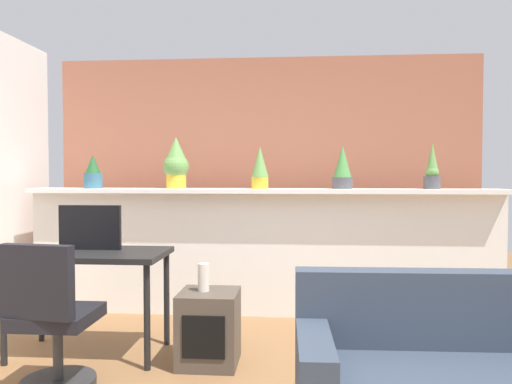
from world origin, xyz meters
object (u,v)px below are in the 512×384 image
Objects in this scene: side_cube_shelf at (209,328)px; vase_on_shelf at (204,277)px; potted_plant_0 at (93,173)px; office_chair at (52,329)px; potted_plant_4 at (432,170)px; potted_plant_2 at (260,167)px; desk at (89,263)px; tv_monitor at (90,227)px; potted_plant_1 at (176,163)px; potted_plant_3 at (342,168)px.

vase_on_shelf is (-0.04, 0.02, 0.35)m from side_cube_shelf.
potted_plant_0 reaches higher than office_chair.
potted_plant_4 is 0.45× the size of office_chair.
potted_plant_0 is 1.57m from potted_plant_2.
desk is 2.20× the size of side_cube_shelf.
potted_plant_2 reaches higher than tv_monitor.
office_chair reaches higher than side_cube_shelf.
potted_plant_0 reaches higher than tv_monitor.
potted_plant_4 is (1.54, 0.06, -0.03)m from potted_plant_2.
potted_plant_4 is (2.33, 0.00, -0.07)m from potted_plant_1.
side_cube_shelf is (-1.01, -1.21, -1.11)m from potted_plant_3.
potted_plant_0 is at bearing 111.16° from desk.
potted_plant_3 is (0.75, 0.05, -0.01)m from potted_plant_2.
tv_monitor is at bearing -152.09° from potted_plant_3.
desk is (-1.90, -1.10, -0.69)m from potted_plant_3.
tv_monitor reaches higher than desk.
potted_plant_3 is at bearing 50.19° from side_cube_shelf.
potted_plant_0 is 0.35× the size of office_chair.
tv_monitor is at bearing -159.18° from potted_plant_4.
vase_on_shelf is at bearing -68.19° from potted_plant_1.
potted_plant_1 is 2.52× the size of vase_on_shelf.
potted_plant_1 is (0.78, 0.05, 0.09)m from potted_plant_0.
potted_plant_4 is at bearing 22.45° from desk.
tv_monitor reaches higher than side_cube_shelf.
office_chair is at bearing -136.53° from potted_plant_3.
potted_plant_0 is 0.29× the size of desk.
potted_plant_4 reaches higher than vase_on_shelf.
potted_plant_0 is 3.11m from potted_plant_4.
desk is at bearing -73.00° from tv_monitor.
office_chair is 1.82× the size of side_cube_shelf.
potted_plant_0 is 1.13m from tv_monitor.
potted_plant_3 is 0.80m from potted_plant_4.
vase_on_shelf is (0.48, -1.21, -0.81)m from potted_plant_1.
office_chair is (0.07, -0.74, -0.52)m from tv_monitor.
potted_plant_1 is 1.24× the size of potted_plant_2.
potted_plant_3 is (1.54, -0.01, -0.05)m from potted_plant_1.
potted_plant_2 is 0.42× the size of office_chair.
desk is (-1.16, -1.06, -0.70)m from potted_plant_2.
vase_on_shelf is at bearing 155.08° from side_cube_shelf.
potted_plant_0 is 0.66× the size of potted_plant_1.
potted_plant_2 is (0.79, -0.06, -0.04)m from potted_plant_1.
tv_monitor is at bearing -68.52° from potted_plant_0.
potted_plant_3 is 0.36× the size of desk.
potted_plant_3 reaches higher than potted_plant_0.
office_chair reaches higher than desk.
tv_monitor is 2.42× the size of vase_on_shelf.
potted_plant_3 is 0.85× the size of tv_monitor.
vase_on_shelf is (-1.05, -1.20, -0.76)m from potted_plant_3.
tv_monitor is 0.51× the size of office_chair.
potted_plant_1 is 2.07m from office_chair.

